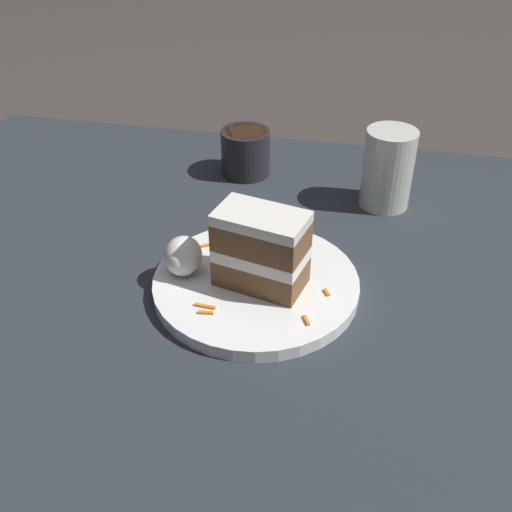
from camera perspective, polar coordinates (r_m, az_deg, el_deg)
ground_plane at (r=0.76m, az=-2.88°, el=-7.49°), size 6.00×6.00×0.00m
dining_table at (r=0.75m, az=-2.92°, el=-6.63°), size 1.05×1.19×0.03m
plate at (r=0.77m, az=-0.00°, el=-2.68°), size 0.27×0.27×0.02m
cake_slice at (r=0.73m, az=0.47°, el=0.64°), size 0.09×0.12×0.10m
cream_dollop at (r=0.77m, az=-6.96°, el=0.02°), size 0.05×0.05×0.05m
orange_garnish at (r=0.84m, az=2.18°, el=1.87°), size 0.05×0.05×0.01m
carrot_shreds_scatter at (r=0.76m, az=-1.87°, el=-2.60°), size 0.15×0.19×0.00m
drinking_glass at (r=0.95m, az=12.38°, el=7.65°), size 0.08×0.08×0.12m
coffee_mug at (r=1.03m, az=-1.01°, el=10.00°), size 0.08×0.08×0.08m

